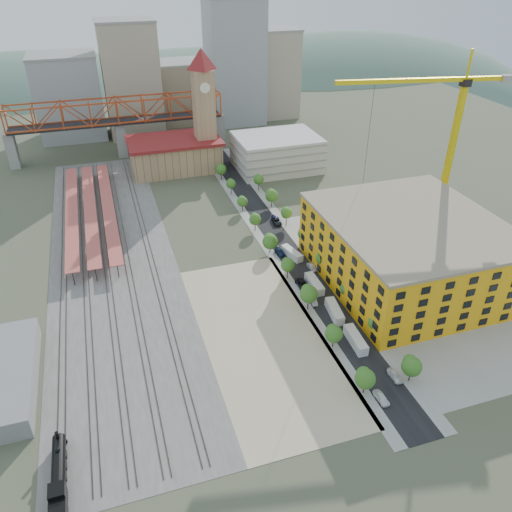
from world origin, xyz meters
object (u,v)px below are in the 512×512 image
object	(u,v)px
tower_crane	(445,125)
site_trailer_b	(334,311)
locomotive	(59,480)
clock_tower	(203,99)
site_trailer_d	(292,253)
construction_building	(409,250)
site_trailer_a	(356,340)
car_0	(381,398)
site_trailer_c	(314,284)

from	to	relation	value
tower_crane	site_trailer_b	xyz separation A→B (m)	(-49.87, -34.15, -33.37)
locomotive	site_trailer_b	size ratio (longest dim) A/B	2.28
clock_tower	site_trailer_b	size ratio (longest dim) A/B	5.66
site_trailer_b	site_trailer_d	world-z (taller)	site_trailer_b
construction_building	site_trailer_a	world-z (taller)	construction_building
car_0	site_trailer_a	bearing A→B (deg)	77.10
clock_tower	site_trailer_a	distance (m)	124.09
site_trailer_b	car_0	world-z (taller)	site_trailer_b
tower_crane	site_trailer_d	xyz separation A→B (m)	(-49.87, -4.35, -33.45)
locomotive	tower_crane	distance (m)	136.01
construction_building	site_trailer_b	distance (m)	28.78
locomotive	site_trailer_a	bearing A→B (deg)	14.97
site_trailer_b	car_0	bearing A→B (deg)	-88.58
site_trailer_d	site_trailer_b	bearing A→B (deg)	-104.46
site_trailer_c	clock_tower	bearing A→B (deg)	95.25
clock_tower	site_trailer_a	size ratio (longest dim) A/B	5.62
clock_tower	site_trailer_d	xyz separation A→B (m)	(8.00, -79.45, -27.52)
site_trailer_c	tower_crane	bearing A→B (deg)	23.73
construction_building	clock_tower	bearing A→B (deg)	108.78
clock_tower	tower_crane	world-z (taller)	tower_crane
clock_tower	site_trailer_d	world-z (taller)	clock_tower
site_trailer_a	car_0	bearing A→B (deg)	-96.43
construction_building	site_trailer_b	world-z (taller)	construction_building
site_trailer_c	site_trailer_a	bearing A→B (deg)	-89.49
site_trailer_d	locomotive	bearing A→B (deg)	-152.69
construction_building	locomotive	distance (m)	99.97
construction_building	locomotive	world-z (taller)	construction_building
site_trailer_b	car_0	distance (m)	28.93
site_trailer_a	construction_building	bearing A→B (deg)	42.04
clock_tower	site_trailer_b	xyz separation A→B (m)	(8.00, -109.25, -27.44)
construction_building	tower_crane	world-z (taller)	tower_crane
construction_building	tower_crane	xyz separation A→B (m)	(23.87, 24.89, 25.22)
site_trailer_a	site_trailer_c	bearing A→B (deg)	93.43
site_trailer_a	site_trailer_b	bearing A→B (deg)	93.43
construction_building	tower_crane	bearing A→B (deg)	46.20
site_trailer_b	site_trailer_c	bearing A→B (deg)	97.37
tower_crane	site_trailer_a	bearing A→B (deg)	-137.53
clock_tower	site_trailer_b	world-z (taller)	clock_tower
construction_building	site_trailer_b	size ratio (longest dim) A/B	5.51
locomotive	site_trailer_a	world-z (taller)	locomotive
clock_tower	tower_crane	xyz separation A→B (m)	(57.87, -75.10, 5.93)
site_trailer_c	locomotive	bearing A→B (deg)	-147.07
construction_building	site_trailer_a	size ratio (longest dim) A/B	5.47
site_trailer_c	car_0	bearing A→B (deg)	-93.62
construction_building	site_trailer_c	size ratio (longest dim) A/B	5.63
construction_building	tower_crane	distance (m)	42.72
clock_tower	site_trailer_c	size ratio (longest dim) A/B	5.79
site_trailer_b	car_0	xyz separation A→B (m)	(-3.00, -28.77, -0.49)
clock_tower	car_0	size ratio (longest dim) A/B	11.51
construction_building	car_0	world-z (taller)	construction_building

